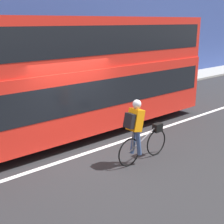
# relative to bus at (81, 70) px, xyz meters

# --- Properties ---
(ground_plane) EXTENTS (80.00, 80.00, 0.00)m
(ground_plane) POSITION_rel_bus_xyz_m (-1.14, -1.52, -2.02)
(ground_plane) COLOR #232326
(road_center_line) EXTENTS (50.00, 0.14, 0.01)m
(road_center_line) POSITION_rel_bus_xyz_m (-1.14, -1.56, -2.02)
(road_center_line) COLOR silver
(road_center_line) RESTS_ON ground_plane
(sidewalk_curb) EXTENTS (60.00, 2.11, 0.12)m
(sidewalk_curb) POSITION_rel_bus_xyz_m (-1.14, 3.80, -1.96)
(sidewalk_curb) COLOR gray
(sidewalk_curb) RESTS_ON ground_plane
(bus) EXTENTS (9.14, 2.46, 3.64)m
(bus) POSITION_rel_bus_xyz_m (0.00, 0.00, 0.00)
(bus) COLOR black
(bus) RESTS_ON ground_plane
(cyclist_on_bike) EXTENTS (1.74, 0.32, 1.68)m
(cyclist_on_bike) POSITION_rel_bus_xyz_m (-0.32, -2.88, -1.12)
(cyclist_on_bike) COLOR black
(cyclist_on_bike) RESTS_ON ground_plane
(street_sign_post) EXTENTS (0.36, 0.09, 2.30)m
(street_sign_post) POSITION_rel_bus_xyz_m (6.25, 3.69, -0.61)
(street_sign_post) COLOR #59595B
(street_sign_post) RESTS_ON sidewalk_curb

